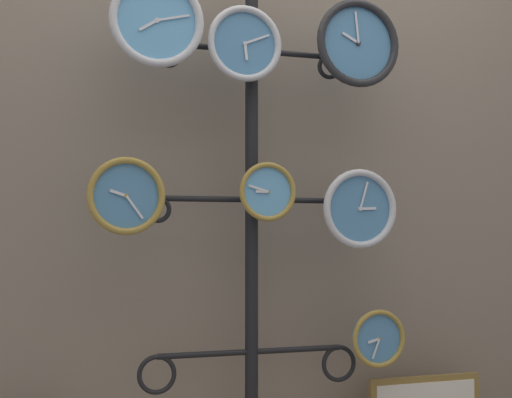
# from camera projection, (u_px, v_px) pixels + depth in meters

# --- Properties ---
(shop_wall) EXTENTS (4.40, 0.04, 2.80)m
(shop_wall) POSITION_uv_depth(u_px,v_px,m) (239.00, 100.00, 2.62)
(shop_wall) COLOR gray
(shop_wall) RESTS_ON ground_plane
(display_stand) EXTENTS (0.78, 0.40, 1.83)m
(display_stand) POSITION_uv_depth(u_px,v_px,m) (252.00, 313.00, 2.43)
(display_stand) COLOR black
(display_stand) RESTS_ON ground_plane
(clock_top_left) EXTENTS (0.31, 0.04, 0.31)m
(clock_top_left) POSITION_uv_depth(u_px,v_px,m) (157.00, 21.00, 2.28)
(clock_top_left) COLOR #60A8DB
(clock_top_center) EXTENTS (0.26, 0.04, 0.26)m
(clock_top_center) POSITION_uv_depth(u_px,v_px,m) (244.00, 44.00, 2.39)
(clock_top_center) COLOR #4C84B2
(clock_top_right) EXTENTS (0.31, 0.04, 0.31)m
(clock_top_right) POSITION_uv_depth(u_px,v_px,m) (358.00, 44.00, 2.50)
(clock_top_right) COLOR #4C84B2
(clock_middle_left) EXTENTS (0.24, 0.04, 0.24)m
(clock_middle_left) POSITION_uv_depth(u_px,v_px,m) (126.00, 196.00, 2.21)
(clock_middle_left) COLOR #4C84B2
(clock_middle_center) EXTENTS (0.20, 0.04, 0.20)m
(clock_middle_center) POSITION_uv_depth(u_px,v_px,m) (267.00, 192.00, 2.38)
(clock_middle_center) COLOR #60A8DB
(clock_middle_right) EXTENTS (0.28, 0.04, 0.28)m
(clock_middle_right) POSITION_uv_depth(u_px,v_px,m) (359.00, 209.00, 2.48)
(clock_middle_right) COLOR #4C84B2
(clock_bottom_right) EXTENTS (0.20, 0.04, 0.20)m
(clock_bottom_right) POSITION_uv_depth(u_px,v_px,m) (378.00, 339.00, 2.49)
(clock_bottom_right) COLOR #4C84B2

